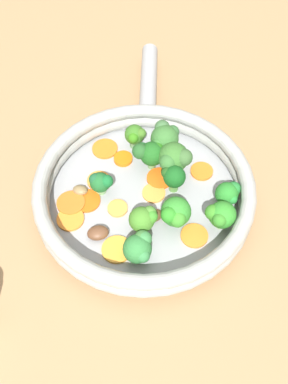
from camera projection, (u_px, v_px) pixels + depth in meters
ground_plane at (144, 203)px, 0.65m from camera, size 4.00×4.00×0.00m
skillet at (144, 200)px, 0.64m from camera, size 0.29×0.29×0.01m
skillet_rim_wall at (144, 190)px, 0.62m from camera, size 0.31×0.31×0.04m
skillet_handle at (149, 82)px, 0.76m from camera, size 0.06×0.17×0.03m
skillet_rivet_left at (170, 129)px, 0.71m from camera, size 0.01×0.01×0.01m
skillet_rivet_right at (124, 127)px, 0.71m from camera, size 0.01×0.01×0.01m
carrot_slice_0 at (87, 201)px, 0.64m from camera, size 0.05×0.05×0.00m
carrot_slice_1 at (154, 193)px, 0.64m from camera, size 0.03×0.03×0.00m
carrot_slice_2 at (160, 178)px, 0.66m from camera, size 0.05×0.05×0.00m
carrot_slice_3 at (171, 213)px, 0.62m from camera, size 0.04×0.04×0.00m
carrot_slice_4 at (194, 236)px, 0.60m from camera, size 0.05×0.05×0.00m
carrot_slice_5 at (123, 159)px, 0.68m from camera, size 0.03×0.03×0.01m
carrot_slice_6 at (118, 208)px, 0.63m from camera, size 0.04×0.04×0.00m
carrot_slice_7 at (105, 149)px, 0.69m from camera, size 0.05×0.05×0.00m
carrot_slice_8 at (202, 171)px, 0.67m from camera, size 0.04×0.04×0.00m
carrot_slice_9 at (70, 219)px, 0.62m from camera, size 0.04×0.04×0.00m
carrot_slice_10 at (71, 203)px, 0.63m from camera, size 0.05×0.05×0.01m
carrot_slice_11 at (99, 181)px, 0.66m from camera, size 0.04×0.04×0.00m
carrot_slice_12 at (117, 249)px, 0.59m from camera, size 0.06×0.06×0.00m
broccoli_floret_0 at (139, 247)px, 0.57m from camera, size 0.04×0.04×0.04m
broccoli_floret_1 at (148, 153)px, 0.65m from camera, size 0.04×0.04×0.05m
broccoli_floret_2 at (100, 183)px, 0.63m from camera, size 0.03×0.03×0.04m
broccoli_floret_3 at (175, 213)px, 0.60m from camera, size 0.04×0.05×0.04m
broccoli_floret_4 at (228, 193)px, 0.62m from camera, size 0.03×0.03×0.04m
broccoli_floret_5 at (221, 215)px, 0.59m from camera, size 0.04×0.04×0.05m
broccoli_floret_6 at (174, 158)px, 0.64m from camera, size 0.05×0.05×0.05m
broccoli_floret_7 at (144, 219)px, 0.59m from camera, size 0.04×0.04×0.04m
broccoli_floret_8 at (173, 176)px, 0.63m from camera, size 0.04×0.03×0.05m
broccoli_floret_9 at (135, 135)px, 0.68m from camera, size 0.03×0.03×0.04m
broccoli_floret_10 at (164, 137)px, 0.66m from camera, size 0.04×0.05×0.05m
mushroom_piece_0 at (80, 190)px, 0.64m from camera, size 0.02×0.02×0.01m
mushroom_piece_1 at (154, 216)px, 0.62m from camera, size 0.03×0.03×0.01m
mushroom_piece_2 at (98, 233)px, 0.60m from camera, size 0.04×0.03×0.01m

